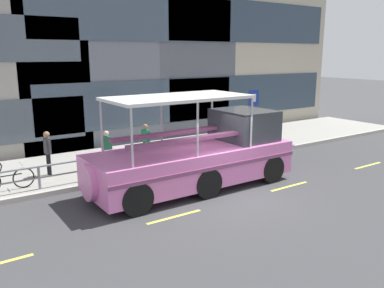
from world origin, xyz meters
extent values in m
plane|color=#3D3D3F|center=(0.00, 0.00, 0.00)|extent=(120.00, 120.00, 0.00)
cube|color=#99968E|center=(0.00, 5.60, 0.09)|extent=(32.00, 4.80, 0.18)
cube|color=#B2ADA3|center=(0.00, 3.11, 0.09)|extent=(32.00, 0.18, 0.18)
cube|color=#DBD64C|center=(-2.40, -0.72, 0.00)|extent=(1.80, 0.12, 0.01)
cube|color=#DBD64C|center=(2.40, -0.72, 0.00)|extent=(1.80, 0.12, 0.01)
cube|color=#DBD64C|center=(7.20, -0.72, 0.00)|extent=(1.80, 0.12, 0.01)
cube|color=#3D4C5B|center=(1.48, 8.37, 2.12)|extent=(11.09, 0.06, 2.34)
cube|color=#3D4C5B|center=(1.48, 8.37, 6.37)|extent=(11.09, 0.06, 2.34)
cube|color=#2D3D4C|center=(8.90, 8.37, 2.15)|extent=(11.95, 0.06, 2.36)
cube|color=#2D3D4C|center=(8.90, 8.37, 6.45)|extent=(11.95, 0.06, 2.36)
cylinder|color=gray|center=(-0.77, 3.45, 0.95)|extent=(12.15, 0.07, 0.07)
cylinder|color=gray|center=(-0.77, 3.45, 0.57)|extent=(12.15, 0.06, 0.06)
cylinder|color=gray|center=(-5.11, 3.45, 0.57)|extent=(0.09, 0.09, 0.77)
cylinder|color=gray|center=(-3.38, 3.45, 0.57)|extent=(0.09, 0.09, 0.77)
cylinder|color=gray|center=(-1.64, 3.45, 0.57)|extent=(0.09, 0.09, 0.77)
cylinder|color=gray|center=(0.10, 3.45, 0.57)|extent=(0.09, 0.09, 0.77)
cylinder|color=gray|center=(1.83, 3.45, 0.57)|extent=(0.09, 0.09, 0.77)
cylinder|color=gray|center=(3.57, 3.45, 0.57)|extent=(0.09, 0.09, 0.77)
cylinder|color=gray|center=(5.30, 3.45, 0.57)|extent=(0.09, 0.09, 0.77)
cylinder|color=#4C4F54|center=(4.88, 3.97, 1.55)|extent=(0.08, 0.08, 2.75)
cube|color=navy|center=(4.88, 3.92, 2.58)|extent=(0.60, 0.04, 0.76)
cube|color=white|center=(4.88, 3.90, 2.58)|extent=(0.24, 0.01, 0.36)
torus|color=black|center=(-5.51, 3.87, 0.53)|extent=(0.70, 0.04, 0.70)
cylinder|color=black|center=(-6.03, 3.87, 0.69)|extent=(0.95, 0.04, 0.04)
cylinder|color=black|center=(-6.21, 3.87, 0.83)|extent=(0.19, 0.04, 0.51)
cylinder|color=#A5A5AA|center=(-5.55, 3.87, 1.03)|extent=(0.03, 0.46, 0.03)
cube|color=pink|center=(-0.52, 1.16, 0.86)|extent=(7.27, 2.54, 1.18)
cone|color=pink|center=(3.94, 1.16, 0.86)|extent=(1.64, 1.12, 1.12)
cylinder|color=pink|center=(-4.15, 1.16, 0.86)|extent=(0.36, 1.12, 1.12)
cube|color=#783F64|center=(-0.52, -0.13, 1.01)|extent=(7.27, 0.04, 0.12)
sphere|color=white|center=(4.35, 1.16, 0.91)|extent=(0.22, 0.22, 0.22)
cube|color=#33383D|center=(1.85, 1.16, 2.01)|extent=(1.82, 2.13, 1.11)
cube|color=silver|center=(-1.06, 1.16, 3.20)|extent=(4.73, 2.34, 0.10)
cylinder|color=#B2B2B7|center=(1.18, 2.28, 2.30)|extent=(0.07, 0.07, 1.70)
cylinder|color=#B2B2B7|center=(1.18, 0.04, 2.30)|extent=(0.07, 0.07, 1.70)
cylinder|color=#B2B2B7|center=(-1.06, 2.28, 2.30)|extent=(0.07, 0.07, 1.70)
cylinder|color=#B2B2B7|center=(-1.06, 0.04, 2.30)|extent=(0.07, 0.07, 1.70)
cylinder|color=#B2B2B7|center=(-3.30, 2.28, 2.30)|extent=(0.07, 0.07, 1.70)
cylinder|color=#B2B2B7|center=(-3.30, 0.04, 2.30)|extent=(0.07, 0.07, 1.70)
cube|color=#783F64|center=(-1.06, 1.77, 1.90)|extent=(4.35, 0.28, 0.12)
cube|color=#783F64|center=(-1.06, 0.55, 1.90)|extent=(4.35, 0.28, 0.12)
cylinder|color=black|center=(2.21, 2.33, 0.50)|extent=(1.00, 0.28, 1.00)
cylinder|color=black|center=(2.21, -0.01, 0.50)|extent=(1.00, 0.28, 1.00)
cylinder|color=black|center=(-0.70, 2.33, 0.50)|extent=(1.00, 0.28, 1.00)
cylinder|color=black|center=(-0.70, -0.01, 0.50)|extent=(1.00, 0.28, 1.00)
cylinder|color=black|center=(-3.24, 2.33, 0.50)|extent=(1.00, 0.28, 1.00)
cylinder|color=black|center=(-3.24, -0.01, 0.50)|extent=(1.00, 0.28, 1.00)
cylinder|color=#1E2338|center=(3.54, 4.48, 0.58)|extent=(0.10, 0.10, 0.80)
cylinder|color=#1E2338|center=(3.40, 4.41, 0.58)|extent=(0.10, 0.10, 0.80)
cube|color=navy|center=(3.47, 4.44, 1.27)|extent=(0.35, 0.29, 0.57)
cylinder|color=navy|center=(3.65, 4.53, 1.24)|extent=(0.07, 0.07, 0.51)
cylinder|color=navy|center=(3.30, 4.35, 1.24)|extent=(0.07, 0.07, 0.51)
sphere|color=beige|center=(3.47, 4.44, 1.68)|extent=(0.22, 0.22, 0.22)
cylinder|color=#1E2338|center=(-0.33, 4.82, 0.56)|extent=(0.10, 0.10, 0.76)
cylinder|color=#1E2338|center=(-0.41, 4.95, 0.56)|extent=(0.10, 0.10, 0.76)
cube|color=#236B47|center=(-0.37, 4.88, 1.22)|extent=(0.29, 0.33, 0.54)
cylinder|color=#236B47|center=(-0.27, 4.72, 1.19)|extent=(0.07, 0.07, 0.49)
cylinder|color=#236B47|center=(-0.47, 5.04, 1.19)|extent=(0.07, 0.07, 0.49)
sphere|color=#936B4C|center=(-0.37, 4.88, 1.61)|extent=(0.21, 0.21, 0.21)
cylinder|color=#1E2338|center=(-2.37, 4.43, 0.56)|extent=(0.10, 0.10, 0.76)
cylinder|color=#1E2338|center=(-2.22, 4.43, 0.56)|extent=(0.10, 0.10, 0.76)
cube|color=#236B47|center=(-2.30, 4.43, 1.21)|extent=(0.29, 0.17, 0.54)
cylinder|color=#236B47|center=(-2.48, 4.44, 1.18)|extent=(0.07, 0.07, 0.48)
cylinder|color=#236B47|center=(-2.11, 4.42, 1.18)|extent=(0.07, 0.07, 0.48)
sphere|color=beige|center=(-2.30, 4.43, 1.60)|extent=(0.21, 0.21, 0.21)
cylinder|color=black|center=(-4.43, 4.93, 0.59)|extent=(0.10, 0.10, 0.83)
cylinder|color=black|center=(-4.41, 4.77, 0.59)|extent=(0.10, 0.10, 0.83)
cube|color=#38383D|center=(-4.42, 4.85, 1.30)|extent=(0.21, 0.33, 0.59)
cylinder|color=#38383D|center=(-4.44, 5.05, 1.27)|extent=(0.07, 0.07, 0.53)
cylinder|color=#38383D|center=(-4.40, 4.65, 1.27)|extent=(0.07, 0.07, 0.53)
sphere|color=#936B4C|center=(-4.42, 4.85, 1.73)|extent=(0.23, 0.23, 0.23)
camera|label=1|loc=(-8.01, -9.85, 4.60)|focal=37.16mm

